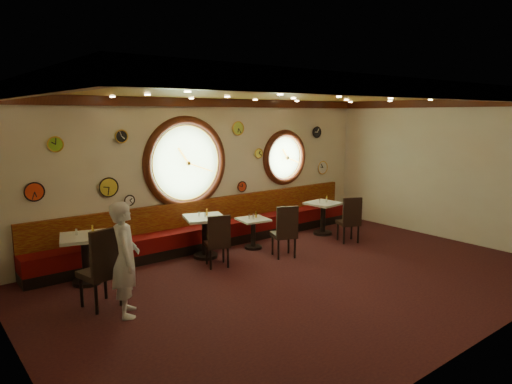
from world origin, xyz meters
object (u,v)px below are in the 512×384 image
at_px(condiment_c_bottle, 256,214).
at_px(waiter, 126,259).
at_px(table_c, 253,230).
at_px(condiment_a_pepper, 91,234).
at_px(condiment_c_salt, 249,217).
at_px(chair_a, 103,263).
at_px(chair_c, 286,228).
at_px(condiment_a_bottle, 93,229).
at_px(condiment_b_salt, 199,214).
at_px(condiment_c_pepper, 253,217).
at_px(table_a, 85,253).
at_px(condiment_b_bottle, 207,212).
at_px(condiment_a_salt, 76,232).
at_px(table_d, 323,214).
at_px(table_b, 205,232).
at_px(condiment_d_pepper, 326,200).
at_px(condiment_d_bottle, 327,199).
at_px(condiment_b_pepper, 205,214).
at_px(chair_b, 218,238).
at_px(chair_d, 350,217).
at_px(condiment_d_salt, 320,201).

relative_size(condiment_c_bottle, waiter, 0.08).
height_order(table_c, waiter, waiter).
bearing_deg(condiment_a_pepper, condiment_c_salt, -0.03).
xyz_separation_m(chair_a, chair_c, (3.74, 0.14, -0.09)).
xyz_separation_m(condiment_c_salt, condiment_a_pepper, (-3.36, 0.00, 0.18)).
bearing_deg(condiment_c_salt, condiment_a_bottle, 177.14).
bearing_deg(table_c, chair_c, -83.68).
xyz_separation_m(condiment_b_salt, condiment_c_salt, (1.15, -0.16, -0.18)).
bearing_deg(condiment_c_pepper, condiment_c_bottle, 32.74).
relative_size(table_a, condiment_b_bottle, 6.99).
distance_m(condiment_c_salt, condiment_a_pepper, 3.36).
relative_size(condiment_c_salt, waiter, 0.06).
xyz_separation_m(condiment_a_salt, condiment_a_pepper, (0.17, -0.20, -0.01)).
bearing_deg(condiment_a_salt, condiment_a_pepper, -50.41).
distance_m(condiment_b_bottle, waiter, 2.89).
relative_size(condiment_b_salt, condiment_b_bottle, 0.65).
bearing_deg(table_c, condiment_c_salt, 155.58).
relative_size(table_d, condiment_c_pepper, 6.83).
xyz_separation_m(table_b, table_c, (1.15, -0.11, -0.12)).
relative_size(table_b, condiment_d_pepper, 9.97).
bearing_deg(waiter, condiment_c_bottle, -45.80).
bearing_deg(condiment_d_bottle, chair_a, -170.49).
distance_m(table_a, waiter, 1.63).
bearing_deg(table_b, condiment_a_pepper, -178.32).
relative_size(condiment_c_pepper, waiter, 0.07).
xyz_separation_m(table_a, condiment_d_pepper, (5.62, -0.29, 0.30)).
distance_m(table_b, condiment_a_salt, 2.50).
xyz_separation_m(condiment_b_pepper, condiment_d_pepper, (3.26, -0.25, -0.06)).
bearing_deg(table_a, condiment_d_bottle, -2.19).
xyz_separation_m(chair_b, condiment_c_salt, (1.21, 0.61, 0.12)).
height_order(chair_b, condiment_b_salt, chair_b).
xyz_separation_m(table_a, condiment_a_bottle, (0.17, 0.06, 0.38)).
height_order(chair_a, condiment_c_salt, chair_a).
relative_size(condiment_d_pepper, waiter, 0.06).
relative_size(table_a, condiment_c_bottle, 6.71).
bearing_deg(condiment_b_bottle, condiment_c_pepper, -10.92).
relative_size(chair_d, waiter, 0.39).
distance_m(table_d, condiment_a_pepper, 5.50).
bearing_deg(waiter, condiment_b_salt, -32.00).
relative_size(table_a, condiment_c_pepper, 8.29).
xyz_separation_m(condiment_a_salt, condiment_d_pepper, (5.72, -0.40, -0.07)).
bearing_deg(chair_b, waiter, -138.15).
xyz_separation_m(condiment_d_salt, condiment_b_bottle, (-3.00, 0.25, 0.09)).
distance_m(table_c, condiment_a_bottle, 3.39).
xyz_separation_m(table_a, condiment_d_salt, (5.45, -0.23, 0.29)).
distance_m(condiment_a_salt, condiment_a_pepper, 0.27).
relative_size(table_d, condiment_b_pepper, 8.84).
bearing_deg(table_c, chair_d, -27.22).
height_order(chair_a, chair_c, chair_a).
distance_m(condiment_b_salt, waiter, 2.78).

